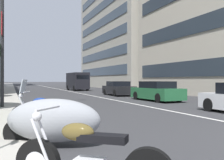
{
  "coord_description": "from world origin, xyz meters",
  "views": [
    {
      "loc": [
        -3.15,
        7.04,
        1.47
      ],
      "look_at": [
        11.28,
        1.36,
        1.47
      ],
      "focal_mm": 41.12,
      "sensor_mm": 36.0,
      "label": 1
    }
  ],
  "objects_px": {
    "motorcycle_far_end_row": "(53,121)",
    "motorcycle_by_sign_pole": "(44,113)",
    "motorcycle_second_in_row": "(88,160)",
    "delivery_van_ahead": "(77,81)",
    "car_approaching_light": "(157,91)",
    "car_far_down_avenue": "(118,89)"
  },
  "relations": [
    {
      "from": "car_approaching_light",
      "to": "delivery_van_ahead",
      "type": "xyz_separation_m",
      "value": [
        20.14,
        0.79,
        0.68
      ]
    },
    {
      "from": "car_far_down_avenue",
      "to": "car_approaching_light",
      "type": "bearing_deg",
      "value": -177.61
    },
    {
      "from": "motorcycle_by_sign_pole",
      "to": "delivery_van_ahead",
      "type": "xyz_separation_m",
      "value": [
        27.61,
        -7.85,
        0.89
      ]
    },
    {
      "from": "motorcycle_far_end_row",
      "to": "car_approaching_light",
      "type": "bearing_deg",
      "value": -105.55
    },
    {
      "from": "motorcycle_second_in_row",
      "to": "motorcycle_far_end_row",
      "type": "bearing_deg",
      "value": -49.59
    },
    {
      "from": "motorcycle_far_end_row",
      "to": "car_far_down_avenue",
      "type": "relative_size",
      "value": 0.49
    },
    {
      "from": "motorcycle_far_end_row",
      "to": "motorcycle_by_sign_pole",
      "type": "xyz_separation_m",
      "value": [
        2.53,
        -0.12,
        -0.13
      ]
    },
    {
      "from": "car_approaching_light",
      "to": "motorcycle_far_end_row",
      "type": "bearing_deg",
      "value": 136.37
    },
    {
      "from": "motorcycle_second_in_row",
      "to": "car_approaching_light",
      "type": "relative_size",
      "value": 0.4
    },
    {
      "from": "motorcycle_second_in_row",
      "to": "motorcycle_by_sign_pole",
      "type": "distance_m",
      "value": 5.03
    },
    {
      "from": "motorcycle_far_end_row",
      "to": "car_approaching_light",
      "type": "xyz_separation_m",
      "value": [
        10.01,
        -8.76,
        0.08
      ]
    },
    {
      "from": "car_far_down_avenue",
      "to": "delivery_van_ahead",
      "type": "bearing_deg",
      "value": 5.29
    },
    {
      "from": "motorcycle_far_end_row",
      "to": "delivery_van_ahead",
      "type": "distance_m",
      "value": 31.19
    },
    {
      "from": "motorcycle_far_end_row",
      "to": "motorcycle_second_in_row",
      "type": "bearing_deg",
      "value": 117.59
    },
    {
      "from": "motorcycle_far_end_row",
      "to": "car_approaching_light",
      "type": "height_order",
      "value": "car_approaching_light"
    },
    {
      "from": "motorcycle_second_in_row",
      "to": "delivery_van_ahead",
      "type": "distance_m",
      "value": 33.6
    },
    {
      "from": "car_approaching_light",
      "to": "motorcycle_by_sign_pole",
      "type": "bearing_deg",
      "value": 128.43
    },
    {
      "from": "delivery_van_ahead",
      "to": "car_far_down_avenue",
      "type": "bearing_deg",
      "value": -178.39
    },
    {
      "from": "delivery_van_ahead",
      "to": "motorcycle_far_end_row",
      "type": "bearing_deg",
      "value": 163.57
    },
    {
      "from": "motorcycle_second_in_row",
      "to": "motorcycle_far_end_row",
      "type": "height_order",
      "value": "motorcycle_second_in_row"
    },
    {
      "from": "motorcycle_far_end_row",
      "to": "delivery_van_ahead",
      "type": "xyz_separation_m",
      "value": [
        30.15,
        -7.96,
        0.76
      ]
    },
    {
      "from": "motorcycle_second_in_row",
      "to": "car_far_down_avenue",
      "type": "relative_size",
      "value": 0.4
    }
  ]
}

